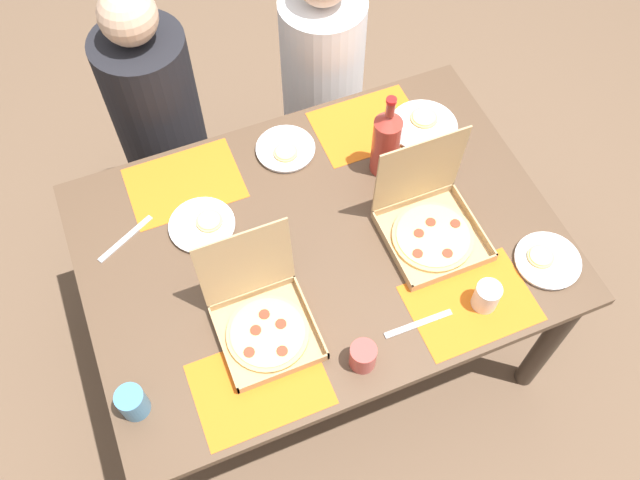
{
  "coord_description": "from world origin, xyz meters",
  "views": [
    {
      "loc": [
        -0.41,
        -1.01,
        2.54
      ],
      "look_at": [
        0.0,
        0.0,
        0.74
      ],
      "focal_mm": 38.4,
      "sensor_mm": 36.0,
      "label": 1
    }
  ],
  "objects_px": {
    "plate_near_right": "(423,126)",
    "plate_far_left": "(203,225)",
    "pizza_box_edge_far": "(263,318)",
    "soda_bottle": "(386,141)",
    "cup_dark": "(363,356)",
    "pizza_box_corner_left": "(430,222)",
    "diner_left_seat": "(163,134)",
    "cup_red": "(487,296)",
    "diner_right_seat": "(322,91)",
    "cup_clear_left": "(133,402)",
    "plate_far_right": "(547,261)",
    "plate_middle": "(286,149)"
  },
  "relations": [
    {
      "from": "soda_bottle",
      "to": "cup_clear_left",
      "type": "relative_size",
      "value": 3.33
    },
    {
      "from": "cup_dark",
      "to": "pizza_box_corner_left",
      "type": "bearing_deg",
      "value": 41.01
    },
    {
      "from": "soda_bottle",
      "to": "cup_dark",
      "type": "relative_size",
      "value": 3.77
    },
    {
      "from": "diner_left_seat",
      "to": "soda_bottle",
      "type": "bearing_deg",
      "value": -43.59
    },
    {
      "from": "plate_far_left",
      "to": "diner_left_seat",
      "type": "bearing_deg",
      "value": 90.68
    },
    {
      "from": "pizza_box_corner_left",
      "to": "cup_clear_left",
      "type": "relative_size",
      "value": 3.32
    },
    {
      "from": "diner_right_seat",
      "to": "soda_bottle",
      "type": "bearing_deg",
      "value": -92.72
    },
    {
      "from": "cup_dark",
      "to": "plate_near_right",
      "type": "bearing_deg",
      "value": 52.26
    },
    {
      "from": "pizza_box_corner_left",
      "to": "plate_near_right",
      "type": "bearing_deg",
      "value": 65.26
    },
    {
      "from": "pizza_box_corner_left",
      "to": "cup_clear_left",
      "type": "xyz_separation_m",
      "value": [
        -0.98,
        -0.21,
        -0.0
      ]
    },
    {
      "from": "cup_dark",
      "to": "soda_bottle",
      "type": "bearing_deg",
      "value": 60.24
    },
    {
      "from": "plate_near_right",
      "to": "pizza_box_edge_far",
      "type": "bearing_deg",
      "value": -147.04
    },
    {
      "from": "cup_dark",
      "to": "diner_right_seat",
      "type": "xyz_separation_m",
      "value": [
        0.37,
        1.19,
        -0.27
      ]
    },
    {
      "from": "soda_bottle",
      "to": "diner_left_seat",
      "type": "distance_m",
      "value": 0.93
    },
    {
      "from": "plate_far_left",
      "to": "cup_clear_left",
      "type": "bearing_deg",
      "value": -124.59
    },
    {
      "from": "cup_clear_left",
      "to": "cup_dark",
      "type": "bearing_deg",
      "value": -10.03
    },
    {
      "from": "diner_right_seat",
      "to": "pizza_box_corner_left",
      "type": "bearing_deg",
      "value": -90.24
    },
    {
      "from": "pizza_box_corner_left",
      "to": "cup_dark",
      "type": "bearing_deg",
      "value": -138.99
    },
    {
      "from": "plate_far_right",
      "to": "cup_dark",
      "type": "bearing_deg",
      "value": -172.78
    },
    {
      "from": "plate_far_right",
      "to": "cup_clear_left",
      "type": "relative_size",
      "value": 2.06
    },
    {
      "from": "pizza_box_edge_far",
      "to": "plate_middle",
      "type": "distance_m",
      "value": 0.64
    },
    {
      "from": "plate_middle",
      "to": "plate_near_right",
      "type": "xyz_separation_m",
      "value": [
        0.47,
        -0.08,
        0.0
      ]
    },
    {
      "from": "soda_bottle",
      "to": "plate_far_left",
      "type": "bearing_deg",
      "value": 179.95
    },
    {
      "from": "plate_near_right",
      "to": "cup_red",
      "type": "height_order",
      "value": "cup_red"
    },
    {
      "from": "cup_clear_left",
      "to": "diner_right_seat",
      "type": "relative_size",
      "value": 0.09
    },
    {
      "from": "cup_red",
      "to": "plate_near_right",
      "type": "bearing_deg",
      "value": 78.27
    },
    {
      "from": "plate_near_right",
      "to": "cup_clear_left",
      "type": "bearing_deg",
      "value": -152.94
    },
    {
      "from": "cup_dark",
      "to": "cup_red",
      "type": "relative_size",
      "value": 0.93
    },
    {
      "from": "diner_left_seat",
      "to": "diner_right_seat",
      "type": "distance_m",
      "value": 0.65
    },
    {
      "from": "pizza_box_edge_far",
      "to": "diner_right_seat",
      "type": "xyz_separation_m",
      "value": [
        0.58,
        0.98,
        -0.28
      ]
    },
    {
      "from": "plate_far_left",
      "to": "soda_bottle",
      "type": "relative_size",
      "value": 0.64
    },
    {
      "from": "pizza_box_corner_left",
      "to": "plate_far_right",
      "type": "distance_m",
      "value": 0.37
    },
    {
      "from": "pizza_box_corner_left",
      "to": "cup_red",
      "type": "xyz_separation_m",
      "value": [
        0.04,
        -0.28,
        -0.0
      ]
    },
    {
      "from": "plate_near_right",
      "to": "plate_far_left",
      "type": "xyz_separation_m",
      "value": [
        -0.82,
        -0.1,
        0.0
      ]
    },
    {
      "from": "diner_left_seat",
      "to": "pizza_box_edge_far",
      "type": "bearing_deg",
      "value": -85.92
    },
    {
      "from": "plate_far_left",
      "to": "cup_red",
      "type": "distance_m",
      "value": 0.88
    },
    {
      "from": "pizza_box_edge_far",
      "to": "plate_far_left",
      "type": "bearing_deg",
      "value": 99.24
    },
    {
      "from": "cup_red",
      "to": "plate_far_right",
      "type": "bearing_deg",
      "value": 11.62
    },
    {
      "from": "diner_right_seat",
      "to": "cup_clear_left",
      "type": "bearing_deg",
      "value": -132.24
    },
    {
      "from": "diner_right_seat",
      "to": "plate_far_right",
      "type": "bearing_deg",
      "value": -75.94
    },
    {
      "from": "pizza_box_corner_left",
      "to": "diner_left_seat",
      "type": "relative_size",
      "value": 0.27
    },
    {
      "from": "pizza_box_edge_far",
      "to": "diner_left_seat",
      "type": "bearing_deg",
      "value": 94.08
    },
    {
      "from": "diner_left_seat",
      "to": "diner_right_seat",
      "type": "relative_size",
      "value": 1.05
    },
    {
      "from": "pizza_box_edge_far",
      "to": "cup_clear_left",
      "type": "bearing_deg",
      "value": -165.97
    },
    {
      "from": "cup_red",
      "to": "soda_bottle",
      "type": "bearing_deg",
      "value": 96.25
    },
    {
      "from": "plate_middle",
      "to": "cup_clear_left",
      "type": "relative_size",
      "value": 2.05
    },
    {
      "from": "cup_dark",
      "to": "cup_clear_left",
      "type": "bearing_deg",
      "value": 169.97
    },
    {
      "from": "soda_bottle",
      "to": "cup_dark",
      "type": "height_order",
      "value": "soda_bottle"
    },
    {
      "from": "plate_far_left",
      "to": "cup_clear_left",
      "type": "distance_m",
      "value": 0.59
    },
    {
      "from": "plate_far_right",
      "to": "pizza_box_edge_far",
      "type": "bearing_deg",
      "value": 171.65
    }
  ]
}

